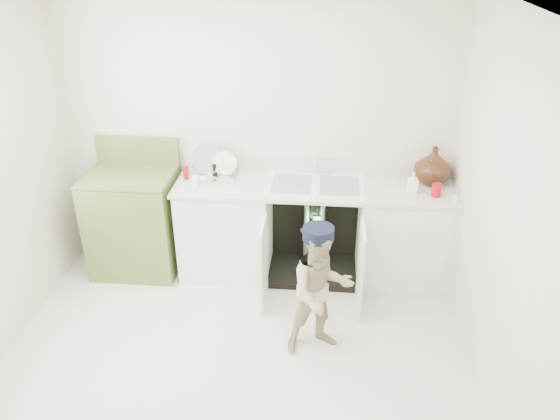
% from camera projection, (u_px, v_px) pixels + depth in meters
% --- Properties ---
extents(ground, '(3.50, 3.50, 0.00)m').
position_uv_depth(ground, '(234.00, 358.00, 4.11)').
color(ground, silver).
rests_on(ground, ground).
extents(room_shell, '(6.00, 5.50, 1.26)m').
position_uv_depth(room_shell, '(226.00, 212.00, 3.53)').
color(room_shell, silver).
rests_on(room_shell, ground).
extents(counter_run, '(2.44, 1.02, 1.23)m').
position_uv_depth(counter_run, '(317.00, 228.00, 4.91)').
color(counter_run, white).
rests_on(counter_run, ground).
extents(avocado_stove, '(0.77, 0.65, 1.19)m').
position_uv_depth(avocado_stove, '(136.00, 220.00, 5.01)').
color(avocado_stove, olive).
rests_on(avocado_stove, ground).
extents(repair_worker, '(0.61, 0.94, 1.05)m').
position_uv_depth(repair_worker, '(321.00, 290.00, 3.99)').
color(repair_worker, tan).
rests_on(repair_worker, ground).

